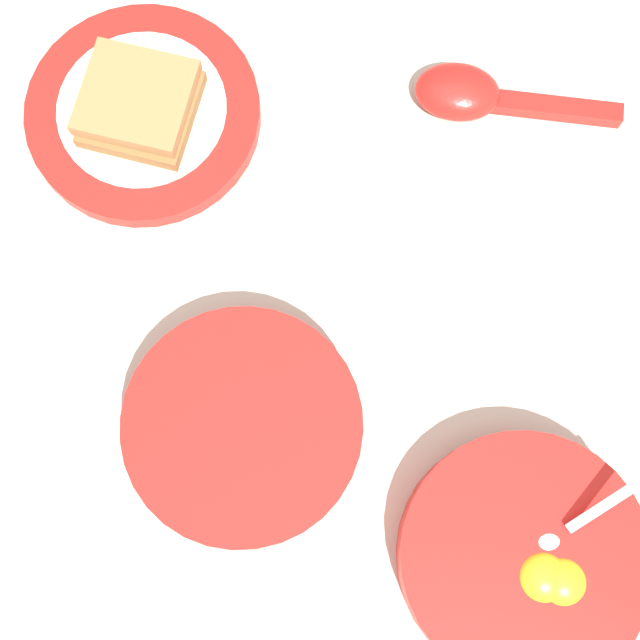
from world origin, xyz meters
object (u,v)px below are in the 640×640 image
(soup_spoon, at_px, (475,95))
(congee_bowl, at_px, (244,427))
(toast_plate, at_px, (144,114))
(egg_bowl, at_px, (523,558))
(toast_sandwich, at_px, (139,103))

(soup_spoon, distance_m, congee_bowl, 0.33)
(toast_plate, bearing_deg, congee_bowl, 100.98)
(egg_bowl, height_order, toast_sandwich, egg_bowl)
(egg_bowl, bearing_deg, toast_sandwich, -58.20)
(toast_plate, bearing_deg, soup_spoon, 175.10)
(toast_sandwich, bearing_deg, congee_bowl, 101.06)
(toast_plate, xyz_separation_m, toast_sandwich, (-0.00, 0.00, 0.02))
(soup_spoon, xyz_separation_m, congee_bowl, (0.22, 0.25, 0.01))
(toast_plate, bearing_deg, egg_bowl, 121.65)
(soup_spoon, bearing_deg, toast_sandwich, -4.37)
(soup_spoon, bearing_deg, congee_bowl, 48.15)
(toast_plate, xyz_separation_m, soup_spoon, (-0.27, 0.02, 0.01))
(toast_sandwich, distance_m, congee_bowl, 0.27)
(egg_bowl, relative_size, congee_bowl, 1.01)
(toast_plate, relative_size, soup_spoon, 1.10)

